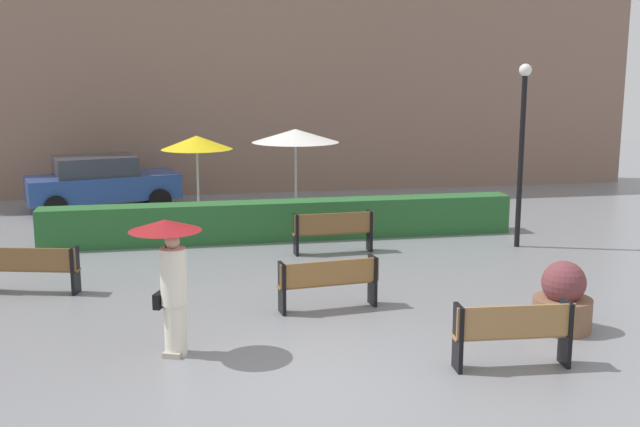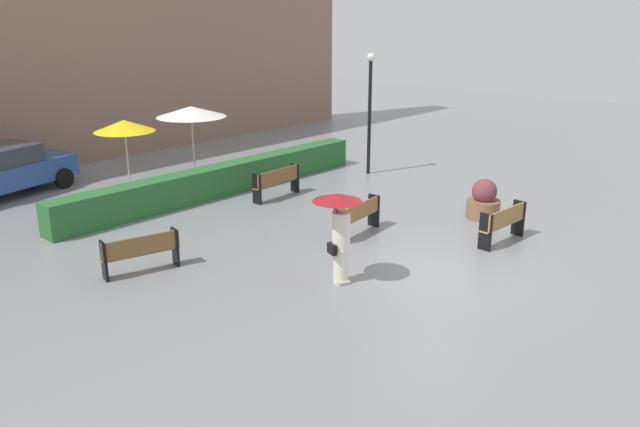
{
  "view_description": "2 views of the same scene",
  "coord_description": "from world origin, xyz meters",
  "px_view_note": "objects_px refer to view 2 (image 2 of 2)",
  "views": [
    {
      "loc": [
        -1.72,
        -9.38,
        4.06
      ],
      "look_at": [
        1.07,
        5.15,
        1.23
      ],
      "focal_mm": 42.92,
      "sensor_mm": 36.0,
      "label": 1
    },
    {
      "loc": [
        -11.15,
        -6.66,
        5.51
      ],
      "look_at": [
        -0.42,
        3.11,
        0.81
      ],
      "focal_mm": 35.32,
      "sensor_mm": 36.0,
      "label": 2
    }
  ],
  "objects_px": {
    "patio_umbrella_white": "(191,112)",
    "lamp_post": "(370,102)",
    "bench_near_right": "(504,222)",
    "parked_car": "(3,170)",
    "bench_far_left": "(141,251)",
    "pedestrian_with_umbrella": "(339,224)",
    "bench_back_row": "(277,181)",
    "bench_mid_center": "(359,215)",
    "planter_pot": "(484,201)",
    "patio_umbrella_yellow": "(124,126)"
  },
  "relations": [
    {
      "from": "bench_far_left",
      "to": "bench_near_right",
      "type": "height_order",
      "value": "bench_near_right"
    },
    {
      "from": "bench_back_row",
      "to": "patio_umbrella_yellow",
      "type": "xyz_separation_m",
      "value": [
        -2.83,
        3.7,
        1.61
      ]
    },
    {
      "from": "bench_mid_center",
      "to": "planter_pot",
      "type": "xyz_separation_m",
      "value": [
        3.39,
        -1.69,
        -0.05
      ]
    },
    {
      "from": "pedestrian_with_umbrella",
      "to": "parked_car",
      "type": "height_order",
      "value": "pedestrian_with_umbrella"
    },
    {
      "from": "bench_near_right",
      "to": "pedestrian_with_umbrella",
      "type": "xyz_separation_m",
      "value": [
        -4.57,
        1.44,
        0.76
      ]
    },
    {
      "from": "pedestrian_with_umbrella",
      "to": "planter_pot",
      "type": "height_order",
      "value": "pedestrian_with_umbrella"
    },
    {
      "from": "bench_mid_center",
      "to": "patio_umbrella_white",
      "type": "distance_m",
      "value": 8.0
    },
    {
      "from": "bench_near_right",
      "to": "pedestrian_with_umbrella",
      "type": "relative_size",
      "value": 0.84
    },
    {
      "from": "bench_back_row",
      "to": "pedestrian_with_umbrella",
      "type": "relative_size",
      "value": 0.92
    },
    {
      "from": "bench_far_left",
      "to": "bench_back_row",
      "type": "height_order",
      "value": "bench_back_row"
    },
    {
      "from": "bench_mid_center",
      "to": "bench_far_left",
      "type": "bearing_deg",
      "value": 159.02
    },
    {
      "from": "planter_pot",
      "to": "parked_car",
      "type": "height_order",
      "value": "parked_car"
    },
    {
      "from": "planter_pot",
      "to": "parked_car",
      "type": "distance_m",
      "value": 14.47
    },
    {
      "from": "bench_mid_center",
      "to": "planter_pot",
      "type": "relative_size",
      "value": 1.58
    },
    {
      "from": "bench_far_left",
      "to": "bench_near_right",
      "type": "relative_size",
      "value": 1.03
    },
    {
      "from": "planter_pot",
      "to": "lamp_post",
      "type": "relative_size",
      "value": 0.27
    },
    {
      "from": "patio_umbrella_yellow",
      "to": "parked_car",
      "type": "bearing_deg",
      "value": 134.34
    },
    {
      "from": "pedestrian_with_umbrella",
      "to": "lamp_post",
      "type": "height_order",
      "value": "lamp_post"
    },
    {
      "from": "lamp_post",
      "to": "patio_umbrella_yellow",
      "type": "distance_m",
      "value": 8.11
    },
    {
      "from": "bench_back_row",
      "to": "planter_pot",
      "type": "distance_m",
      "value": 6.14
    },
    {
      "from": "bench_back_row",
      "to": "pedestrian_with_umbrella",
      "type": "distance_m",
      "value": 6.59
    },
    {
      "from": "bench_near_right",
      "to": "patio_umbrella_white",
      "type": "xyz_separation_m",
      "value": [
        -1.27,
        10.79,
        1.74
      ]
    },
    {
      "from": "bench_far_left",
      "to": "lamp_post",
      "type": "relative_size",
      "value": 0.41
    },
    {
      "from": "bench_mid_center",
      "to": "parked_car",
      "type": "distance_m",
      "value": 11.35
    },
    {
      "from": "bench_near_right",
      "to": "planter_pot",
      "type": "xyz_separation_m",
      "value": [
        1.44,
        1.33,
        -0.07
      ]
    },
    {
      "from": "bench_far_left",
      "to": "lamp_post",
      "type": "distance_m",
      "value": 10.66
    },
    {
      "from": "pedestrian_with_umbrella",
      "to": "bench_mid_center",
      "type": "bearing_deg",
      "value": 31.17
    },
    {
      "from": "bench_far_left",
      "to": "bench_near_right",
      "type": "xyz_separation_m",
      "value": [
        7.07,
        -4.98,
        0.03
      ]
    },
    {
      "from": "patio_umbrella_white",
      "to": "parked_car",
      "type": "bearing_deg",
      "value": 153.73
    },
    {
      "from": "pedestrian_with_umbrella",
      "to": "patio_umbrella_white",
      "type": "height_order",
      "value": "patio_umbrella_white"
    },
    {
      "from": "bench_back_row",
      "to": "pedestrian_with_umbrella",
      "type": "bearing_deg",
      "value": -122.62
    },
    {
      "from": "bench_near_right",
      "to": "patio_umbrella_white",
      "type": "bearing_deg",
      "value": 96.71
    },
    {
      "from": "pedestrian_with_umbrella",
      "to": "patio_umbrella_yellow",
      "type": "bearing_deg",
      "value": 85.66
    },
    {
      "from": "planter_pot",
      "to": "patio_umbrella_yellow",
      "type": "bearing_deg",
      "value": 119.66
    },
    {
      "from": "bench_back_row",
      "to": "patio_umbrella_white",
      "type": "bearing_deg",
      "value": 93.45
    },
    {
      "from": "pedestrian_with_umbrella",
      "to": "planter_pot",
      "type": "bearing_deg",
      "value": -1.03
    },
    {
      "from": "bench_mid_center",
      "to": "pedestrian_with_umbrella",
      "type": "bearing_deg",
      "value": -148.83
    },
    {
      "from": "patio_umbrella_white",
      "to": "parked_car",
      "type": "height_order",
      "value": "patio_umbrella_white"
    },
    {
      "from": "bench_far_left",
      "to": "bench_back_row",
      "type": "relative_size",
      "value": 0.94
    },
    {
      "from": "bench_far_left",
      "to": "lamp_post",
      "type": "xyz_separation_m",
      "value": [
        10.32,
        1.8,
        2.01
      ]
    },
    {
      "from": "bench_near_right",
      "to": "parked_car",
      "type": "bearing_deg",
      "value": 116.04
    },
    {
      "from": "patio_umbrella_white",
      "to": "lamp_post",
      "type": "bearing_deg",
      "value": -41.56
    },
    {
      "from": "bench_near_right",
      "to": "planter_pot",
      "type": "relative_size",
      "value": 1.5
    },
    {
      "from": "bench_mid_center",
      "to": "bench_back_row",
      "type": "bearing_deg",
      "value": 76.93
    },
    {
      "from": "bench_far_left",
      "to": "parked_car",
      "type": "relative_size",
      "value": 0.38
    },
    {
      "from": "bench_far_left",
      "to": "bench_near_right",
      "type": "distance_m",
      "value": 8.65
    },
    {
      "from": "patio_umbrella_yellow",
      "to": "bench_far_left",
      "type": "bearing_deg",
      "value": -119.45
    },
    {
      "from": "bench_far_left",
      "to": "bench_mid_center",
      "type": "bearing_deg",
      "value": -20.98
    },
    {
      "from": "bench_far_left",
      "to": "parked_car",
      "type": "xyz_separation_m",
      "value": [
        0.52,
        8.41,
        0.3
      ]
    },
    {
      "from": "bench_back_row",
      "to": "pedestrian_with_umbrella",
      "type": "xyz_separation_m",
      "value": [
        -3.53,
        -5.51,
        0.76
      ]
    }
  ]
}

